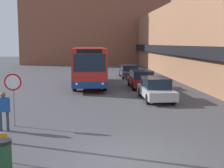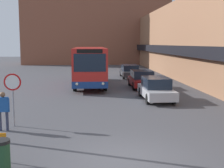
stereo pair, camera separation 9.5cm
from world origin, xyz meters
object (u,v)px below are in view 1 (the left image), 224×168
Objects in this scene: city_bus at (89,65)px; stop_sign at (13,88)px; parked_car_front at (156,89)px; parked_car_back at (129,71)px; pedestrian at (4,108)px; trash_bin at (2,156)px; parked_car_middle at (141,79)px.

stop_sign is (-3.41, -13.54, -0.08)m from city_bus.
parked_car_front reaches higher than parked_car_back.
parked_car_front is 10.52m from pedestrian.
stop_sign is at bearing -104.14° from city_bus.
parked_car_back is 5.09× the size of trash_bin.
city_bus is at bearing 72.92° from pedestrian.
parked_car_front is 13.70m from parked_car_back.
parked_car_middle is at bearing -90.00° from parked_car_back.
parked_car_front is 13.16m from trash_bin.
stop_sign is 1.42× the size of pedestrian.
trash_bin is (-6.93, -24.89, -0.23)m from parked_car_back.
pedestrian is (-8.02, -20.50, 0.30)m from parked_car_back.
parked_car_back is at bearing 66.02° from pedestrian.
parked_car_back is at bearing 55.22° from city_bus.
pedestrian is (-8.02, -6.80, 0.26)m from parked_car_front.
city_bus is 4.80m from parked_car_middle.
parked_car_front is 1.05× the size of parked_car_middle.
stop_sign is at bearing -111.39° from parked_car_back.
pedestrian reaches higher than parked_car_middle.
trash_bin is (1.09, -4.38, -0.53)m from pedestrian.
stop_sign is at bearing -123.32° from parked_car_middle.
stop_sign reaches higher than pedestrian.
stop_sign is 5.30m from trash_bin.
city_bus is 8.68m from parked_car_front.
stop_sign reaches higher than trash_bin.
stop_sign is at bearing 66.87° from pedestrian.
city_bus reaches higher than trash_bin.
trash_bin is at bearing -121.78° from parked_car_front.
city_bus is 2.27× the size of parked_car_front.
trash_bin is at bearing -80.77° from stop_sign.
city_bus is 2.17× the size of parked_car_back.
pedestrian reaches higher than trash_bin.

